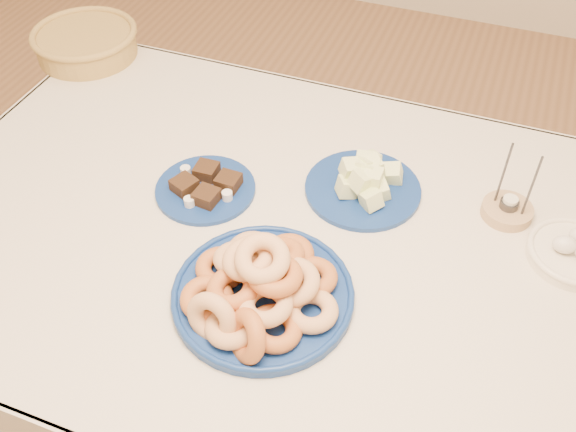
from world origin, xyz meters
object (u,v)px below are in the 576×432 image
object	(u,v)px
donut_platter	(260,289)
egg_bowl	(574,252)
melon_plate	(365,182)
brownie_plate	(206,187)
candle_holder	(507,209)
wicker_basket	(86,42)
dining_table	(296,266)

from	to	relation	value
donut_platter	egg_bowl	bearing A→B (deg)	30.57
melon_plate	brownie_plate	bearing A→B (deg)	-159.32
candle_holder	egg_bowl	xyz separation A→B (m)	(0.14, -0.08, 0.00)
melon_plate	wicker_basket	distance (m)	0.95
candle_holder	egg_bowl	size ratio (longest dim) A/B	0.97
donut_platter	brownie_plate	bearing A→B (deg)	134.11
egg_bowl	melon_plate	bearing A→B (deg)	174.50
melon_plate	candle_holder	xyz separation A→B (m)	(0.31, 0.04, -0.01)
wicker_basket	candle_holder	distance (m)	1.24
dining_table	wicker_basket	bearing A→B (deg)	150.78
donut_platter	candle_holder	xyz separation A→B (m)	(0.41, 0.41, -0.02)
dining_table	donut_platter	xyz separation A→B (m)	(-0.00, -0.19, 0.14)
dining_table	egg_bowl	world-z (taller)	egg_bowl
wicker_basket	egg_bowl	bearing A→B (deg)	-13.23
dining_table	donut_platter	size ratio (longest dim) A/B	3.85
wicker_basket	egg_bowl	world-z (taller)	wicker_basket
candle_holder	brownie_plate	bearing A→B (deg)	-165.74
donut_platter	melon_plate	distance (m)	0.38
dining_table	melon_plate	size ratio (longest dim) A/B	5.20
donut_platter	egg_bowl	distance (m)	0.64
candle_holder	egg_bowl	bearing A→B (deg)	-29.62
dining_table	melon_plate	bearing A→B (deg)	60.79
dining_table	wicker_basket	xyz separation A→B (m)	(-0.81, 0.45, 0.15)
dining_table	egg_bowl	distance (m)	0.58
donut_platter	melon_plate	xyz separation A→B (m)	(0.10, 0.37, -0.01)
wicker_basket	egg_bowl	size ratio (longest dim) A/B	1.60
melon_plate	egg_bowl	distance (m)	0.45
donut_platter	candle_holder	size ratio (longest dim) A/B	2.44
wicker_basket	egg_bowl	distance (m)	1.39
donut_platter	wicker_basket	distance (m)	1.03
wicker_basket	dining_table	bearing A→B (deg)	-29.22
wicker_basket	egg_bowl	xyz separation A→B (m)	(1.36, -0.32, -0.02)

